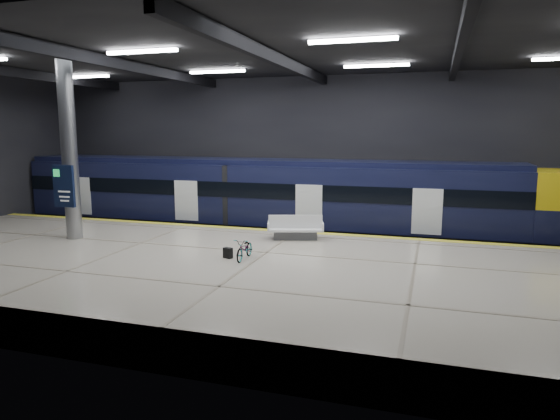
% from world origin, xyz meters
% --- Properties ---
extents(ground, '(30.00, 30.00, 0.00)m').
position_xyz_m(ground, '(0.00, 0.00, 0.00)').
color(ground, black).
rests_on(ground, ground).
extents(room_shell, '(30.10, 16.10, 8.05)m').
position_xyz_m(room_shell, '(-0.00, 0.00, 5.72)').
color(room_shell, black).
rests_on(room_shell, ground).
extents(platform, '(30.00, 11.00, 1.10)m').
position_xyz_m(platform, '(0.00, -2.50, 0.55)').
color(platform, beige).
rests_on(platform, ground).
extents(safety_strip, '(30.00, 0.40, 0.01)m').
position_xyz_m(safety_strip, '(0.00, 2.75, 1.11)').
color(safety_strip, yellow).
rests_on(safety_strip, platform).
extents(rails, '(30.00, 1.52, 0.16)m').
position_xyz_m(rails, '(0.00, 5.50, 0.08)').
color(rails, gray).
rests_on(rails, ground).
extents(train, '(29.40, 2.84, 3.79)m').
position_xyz_m(train, '(-0.97, 5.50, 2.06)').
color(train, black).
rests_on(train, ground).
extents(bench, '(2.32, 1.47, 0.95)m').
position_xyz_m(bench, '(0.38, 1.37, 1.43)').
color(bench, '#595B60').
rests_on(bench, platform).
extents(bicycle, '(0.52, 1.39, 0.72)m').
position_xyz_m(bicycle, '(-0.38, -2.11, 1.46)').
color(bicycle, '#99999E').
rests_on(bicycle, platform).
extents(pannier_bag, '(0.34, 0.28, 0.35)m').
position_xyz_m(pannier_bag, '(-0.98, -2.11, 1.28)').
color(pannier_bag, black).
rests_on(pannier_bag, platform).
extents(info_column, '(0.90, 0.78, 6.90)m').
position_xyz_m(info_column, '(-8.00, -1.03, 4.46)').
color(info_column, '#9EA0A5').
rests_on(info_column, platform).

